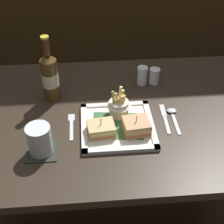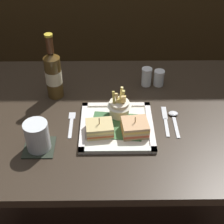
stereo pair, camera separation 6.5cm
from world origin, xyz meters
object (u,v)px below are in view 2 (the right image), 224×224
object	(u,v)px
fries_cup	(119,106)
fork	(71,123)
sandwich_half_left	(99,128)
salt_shaker	(146,78)
beer_bottle	(53,74)
pepper_shaker	(159,79)
square_plate	(117,127)
dining_table	(108,142)
spoon	(174,117)
knife	(165,120)
sandwich_half_right	(135,127)
water_glass	(37,137)

from	to	relation	value
fries_cup	fork	world-z (taller)	fries_cup
sandwich_half_left	salt_shaker	xyz separation A→B (m)	(0.19, 0.30, 0.00)
beer_bottle	pepper_shaker	distance (m)	0.42
salt_shaker	square_plate	bearing A→B (deg)	-115.46
fries_cup	beer_bottle	distance (m)	0.28
dining_table	salt_shaker	world-z (taller)	salt_shaker
square_plate	spoon	distance (m)	0.21
salt_shaker	knife	bearing A→B (deg)	-77.46
fork	dining_table	bearing A→B (deg)	22.35
beer_bottle	salt_shaker	distance (m)	0.37
square_plate	pepper_shaker	world-z (taller)	pepper_shaker
fork	sandwich_half_right	bearing A→B (deg)	-15.61
dining_table	square_plate	xyz separation A→B (m)	(0.03, -0.08, 0.15)
water_glass	spoon	xyz separation A→B (m)	(0.46, 0.14, -0.04)
square_plate	beer_bottle	bearing A→B (deg)	140.21
fork	knife	world-z (taller)	same
sandwich_half_right	water_glass	distance (m)	0.32
square_plate	sandwich_half_right	distance (m)	0.07
beer_bottle	spoon	world-z (taller)	beer_bottle
fork	water_glass	bearing A→B (deg)	-128.18
spoon	pepper_shaker	xyz separation A→B (m)	(-0.03, 0.22, 0.02)
beer_bottle	spoon	size ratio (longest dim) A/B	1.87
spoon	dining_table	bearing A→B (deg)	173.04
beer_bottle	square_plate	bearing A→B (deg)	-39.79
sandwich_half_right	water_glass	bearing A→B (deg)	-169.51
fork	pepper_shaker	world-z (taller)	pepper_shaker
square_plate	beer_bottle	size ratio (longest dim) A/B	0.97
dining_table	salt_shaker	distance (m)	0.30
knife	salt_shaker	distance (m)	0.23
spoon	square_plate	bearing A→B (deg)	-166.52
knife	salt_shaker	size ratio (longest dim) A/B	2.13
square_plate	knife	xyz separation A→B (m)	(0.18, 0.04, -0.00)
sandwich_half_left	fork	world-z (taller)	sandwich_half_left
fork	sandwich_half_left	bearing A→B (deg)	-31.17
fork	pepper_shaker	distance (m)	0.42
pepper_shaker	fork	bearing A→B (deg)	-144.79
water_glass	knife	bearing A→B (deg)	17.41
salt_shaker	pepper_shaker	bearing A→B (deg)	-0.00
water_glass	beer_bottle	bearing A→B (deg)	86.01
spoon	salt_shaker	bearing A→B (deg)	110.76
dining_table	fries_cup	distance (m)	0.20
sandwich_half_right	knife	xyz separation A→B (m)	(0.12, 0.08, -0.03)
square_plate	knife	world-z (taller)	square_plate
fork	spoon	world-z (taller)	spoon
spoon	fries_cup	bearing A→B (deg)	177.03
pepper_shaker	sandwich_half_left	bearing A→B (deg)	-128.20
square_plate	sandwich_half_right	world-z (taller)	sandwich_half_right
beer_bottle	water_glass	size ratio (longest dim) A/B	2.65
fork	spoon	size ratio (longest dim) A/B	0.98
dining_table	spoon	bearing A→B (deg)	-6.96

